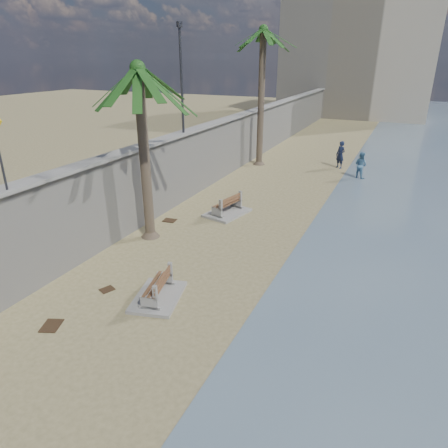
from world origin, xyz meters
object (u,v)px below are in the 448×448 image
(bench_near, at_px, (157,288))
(person_a, at_px, (341,153))
(palm_mid, at_px, (138,70))
(bench_far, at_px, (227,206))
(palm_back, at_px, (264,32))
(person_b, at_px, (361,164))

(bench_near, height_order, person_a, person_a)
(person_a, bearing_deg, palm_mid, -76.58)
(bench_far, xyz_separation_m, palm_back, (-1.98, 10.00, 8.25))
(palm_back, distance_m, person_b, 10.49)
(palm_back, bearing_deg, bench_far, -78.82)
(palm_mid, bearing_deg, person_b, 62.15)
(bench_near, relative_size, palm_mid, 0.30)
(bench_near, height_order, palm_mid, palm_mid)
(palm_back, relative_size, person_b, 5.19)
(person_a, relative_size, person_b, 1.15)
(palm_mid, height_order, person_b, palm_mid)
(bench_near, xyz_separation_m, person_b, (4.03, 17.18, 0.57))
(bench_far, relative_size, palm_back, 0.26)
(person_a, bearing_deg, person_b, -17.89)
(palm_back, bearing_deg, palm_mid, -89.72)
(palm_back, bearing_deg, bench_near, -80.30)
(bench_near, distance_m, palm_back, 19.84)
(palm_mid, height_order, palm_back, palm_back)
(palm_back, height_order, person_b, palm_back)
(bench_near, distance_m, palm_mid, 8.06)
(palm_back, bearing_deg, person_b, -4.80)
(palm_mid, distance_m, person_b, 16.08)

